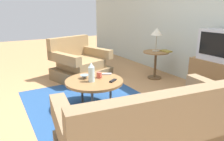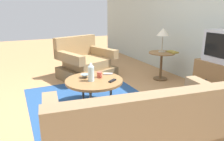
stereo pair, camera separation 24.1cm
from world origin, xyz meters
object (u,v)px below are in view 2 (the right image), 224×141
Objects in this scene: mug at (100,75)px; side_table at (161,60)px; coffee_table at (94,82)px; tv_remote_silver at (108,74)px; tv_stand at (221,81)px; vase at (91,72)px; bowl at (85,76)px; couch at (146,136)px; armchair at (85,65)px; tv_remote_dark at (112,81)px; table_lamp at (163,33)px; book at (172,52)px.

side_table is at bearing 109.04° from mug.
coffee_table is 0.32m from tv_remote_silver.
vase is at bearing -106.23° from tv_stand.
vase is 0.21m from bowl.
couch is 1.52m from tv_remote_silver.
armchair is at bearing 113.46° from tv_remote_silver.
coffee_table is 0.14m from mug.
armchair is 4.40× the size of vase.
bowl is 0.38m from tv_remote_silver.
armchair is 8.36× the size of tv_remote_dark.
tv_remote_silver is at bearing -71.81° from side_table.
mug is at bearing 118.29° from coffee_table.
tv_stand is 1.94m from mug.
bowl is (-1.49, -0.09, 0.17)m from couch.
armchair is at bearing -141.20° from tv_stand.
tv_remote_silver is (-0.14, 0.29, 0.04)m from coffee_table.
mug is at bearing -129.77° from tv_remote_silver.
tv_remote_silver is (0.47, -1.41, -0.53)m from table_lamp.
vase is (1.42, -0.38, 0.27)m from armchair.
vase is 2.25× the size of mug.
side_table is (-0.60, 1.69, 0.02)m from coffee_table.
table_lamp is (0.77, 1.38, 0.67)m from armchair.
coffee_table is 1.79m from side_table.
bowl is (1.24, -0.41, 0.16)m from armchair.
table_lamp is (-1.23, -0.23, 0.65)m from tv_stand.
tv_remote_silver is at bearing 70.77° from armchair.
tv_stand is 1.14m from book.
tv_stand is 1.81m from tv_remote_silver.
armchair is 2.56m from tv_stand.
bowl is (0.46, -1.78, 0.03)m from side_table.
couch is 2.58m from side_table.
armchair is at bearing 165.20° from vase.
mug is (-0.68, -1.81, 0.16)m from tv_stand.
tv_remote_dark is (0.79, -1.48, 0.02)m from side_table.
table_lamp is 3.30× the size of tv_remote_dark.
side_table is at bearing -169.12° from tv_stand.
table_lamp is 3.91× the size of mug.
coffee_table is 3.43× the size of book.
armchair is 1.44× the size of coffee_table.
table_lamp reaches higher than coffee_table.
couch is at bearing -69.19° from tv_stand.
armchair is 1.25m from tv_remote_silver.
mug is 0.84× the size of tv_remote_dark.
vase is at bearing 57.30° from armchair.
couch is 13.07× the size of tv_remote_dark.
tv_stand is at bearing 28.45° from couch.
bowl is (0.48, -1.78, -0.51)m from table_lamp.
armchair is 9.90× the size of mug.
coffee_table is at bearing -107.77° from tv_stand.
table_lamp is at bearing 109.36° from mug.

